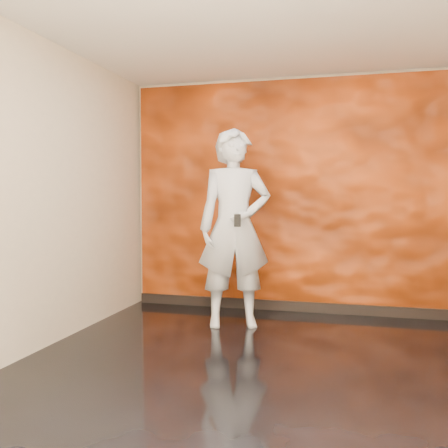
{
  "coord_description": "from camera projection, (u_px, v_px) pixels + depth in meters",
  "views": [
    {
      "loc": [
        0.72,
        -4.01,
        1.37
      ],
      "look_at": [
        -0.55,
        0.79,
        1.1
      ],
      "focal_mm": 40.0,
      "sensor_mm": 36.0,
      "label": 1
    }
  ],
  "objects": [
    {
      "name": "room",
      "position": [
        264.0,
        194.0,
        4.06
      ],
      "size": [
        4.02,
        4.02,
        2.81
      ],
      "color": "black",
      "rests_on": "ground"
    },
    {
      "name": "feature_wall",
      "position": [
        293.0,
        196.0,
        5.95
      ],
      "size": [
        3.9,
        0.06,
        2.75
      ],
      "primitive_type": "cube",
      "color": "#EE5311",
      "rests_on": "ground"
    },
    {
      "name": "baseboard",
      "position": [
        292.0,
        306.0,
        5.98
      ],
      "size": [
        3.9,
        0.04,
        0.12
      ],
      "primitive_type": "cube",
      "color": "black",
      "rests_on": "ground"
    },
    {
      "name": "man",
      "position": [
        235.0,
        228.0,
        5.27
      ],
      "size": [
        0.88,
        0.72,
        2.09
      ],
      "primitive_type": "imported",
      "rotation": [
        0.0,
        0.0,
        0.33
      ],
      "color": "#A3A7B2",
      "rests_on": "ground"
    },
    {
      "name": "phone",
      "position": [
        237.0,
        220.0,
        4.96
      ],
      "size": [
        0.07,
        0.03,
        0.13
      ],
      "primitive_type": "cube",
      "rotation": [
        0.0,
        0.0,
        0.28
      ],
      "color": "black",
      "rests_on": "man"
    }
  ]
}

